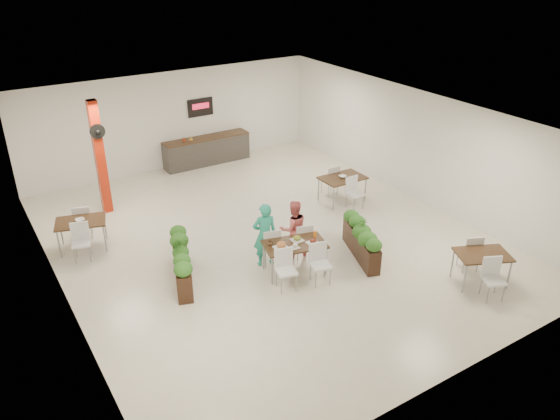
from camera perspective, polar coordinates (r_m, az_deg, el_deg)
The scene contains 12 objects.
ground at distance 14.09m, azimuth -1.35°, elevation -2.98°, with size 12.00×12.00×0.00m, color beige.
room_shell at distance 13.23m, azimuth -1.45°, elevation 4.62°, with size 10.10×12.10×3.22m.
red_column at distance 15.63m, azimuth -18.31°, elevation 5.32°, with size 0.40×0.41×3.20m.
service_counter at distance 18.90m, azimuth -7.66°, elevation 6.26°, with size 3.00×0.64×2.20m.
main_table at distance 12.40m, azimuth 1.50°, elevation -3.99°, with size 1.58×1.87×0.92m.
diner_man at distance 12.62m, azimuth -1.61°, elevation -2.60°, with size 0.58×0.38×1.58m, color teal.
diner_woman at distance 13.03m, azimuth 1.42°, elevation -1.97°, with size 0.70×0.54×1.44m, color #E76768.
planter_left at distance 12.37m, azimuth -10.27°, elevation -5.13°, with size 0.95×1.96×1.07m.
planter_right at distance 13.22m, azimuth 8.51°, elevation -2.93°, with size 0.93×1.85×1.01m.
side_table_a at distance 14.24m, azimuth -20.07°, elevation -1.51°, with size 1.36×1.67×0.92m.
side_table_b at distance 15.96m, azimuth 6.53°, elevation 3.05°, with size 1.28×1.62×0.92m.
side_table_c at distance 12.82m, azimuth 20.37°, elevation -4.80°, with size 1.35×1.65×0.92m.
Camera 1 is at (-6.27, -10.57, 6.88)m, focal length 35.00 mm.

